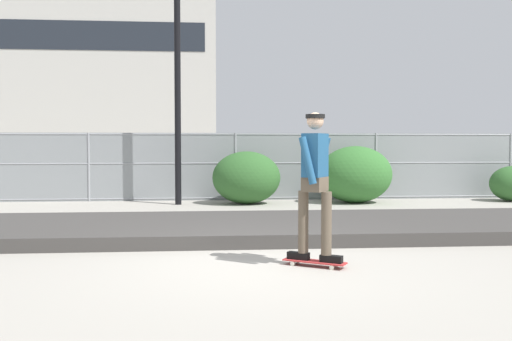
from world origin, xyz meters
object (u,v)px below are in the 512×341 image
(shrub_left, at_px, (246,178))
(parked_car_near, at_px, (40,167))
(skateboard, at_px, (315,262))
(shrub_center, at_px, (355,174))
(parked_car_mid, at_px, (229,166))
(street_lamp, at_px, (177,21))
(parked_car_far, at_px, (430,166))
(skater, at_px, (315,176))

(shrub_left, bearing_deg, parked_car_near, 149.41)
(skateboard, bearing_deg, shrub_center, 71.48)
(shrub_left, bearing_deg, skateboard, -87.42)
(parked_car_mid, height_order, shrub_left, parked_car_mid)
(skateboard, relative_size, street_lamp, 0.10)
(street_lamp, bearing_deg, shrub_center, 0.35)
(skateboard, distance_m, parked_car_near, 13.02)
(shrub_left, bearing_deg, parked_car_mid, 94.61)
(skateboard, height_order, parked_car_far, parked_car_far)
(shrub_center, bearing_deg, street_lamp, -179.65)
(parked_car_near, relative_size, shrub_left, 2.54)
(parked_car_near, distance_m, parked_car_mid, 5.94)
(skater, relative_size, street_lamp, 0.24)
(shrub_left, height_order, shrub_center, shrub_center)
(street_lamp, height_order, parked_car_far, street_lamp)
(parked_car_far, distance_m, shrub_center, 4.69)
(skater, relative_size, parked_car_far, 0.41)
(skateboard, height_order, parked_car_near, parked_car_near)
(street_lamp, distance_m, shrub_center, 6.04)
(skater, xyz_separation_m, shrub_left, (-0.34, 7.52, -0.46))
(street_lamp, bearing_deg, shrub_left, 0.00)
(street_lamp, xyz_separation_m, parked_car_mid, (1.44, 3.75, -3.81))
(skateboard, relative_size, parked_car_mid, 0.17)
(parked_car_near, distance_m, shrub_center, 9.82)
(parked_car_mid, xyz_separation_m, shrub_left, (0.30, -3.75, -0.16))
(street_lamp, bearing_deg, parked_car_mid, 68.94)
(skater, distance_m, parked_car_mid, 11.29)
(skater, height_order, shrub_center, skater)
(parked_car_mid, xyz_separation_m, parked_car_far, (6.53, -0.44, 0.00))
(skater, bearing_deg, parked_car_far, 61.44)
(skateboard, relative_size, skater, 0.42)
(parked_car_far, bearing_deg, shrub_center, -135.77)
(skateboard, relative_size, parked_car_near, 0.18)
(skater, distance_m, shrub_center, 7.97)
(skater, bearing_deg, street_lamp, 105.49)
(parked_car_near, height_order, parked_car_mid, same)
(street_lamp, height_order, shrub_left, street_lamp)
(parked_car_near, xyz_separation_m, parked_car_mid, (5.94, 0.06, 0.00))
(skateboard, xyz_separation_m, skater, (0.00, -0.00, 1.08))
(skater, bearing_deg, shrub_left, 92.58)
(street_lamp, height_order, parked_car_near, street_lamp)
(skateboard, distance_m, shrub_center, 7.99)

